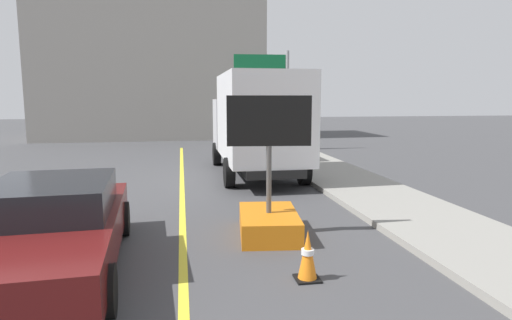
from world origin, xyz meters
TOP-DOWN VIEW (x-y plane):
  - lane_center_stripe at (0.00, 6.00)m, footprint 0.14×36.00m
  - arrow_board_trailer at (1.66, 8.55)m, footprint 1.60×1.91m
  - box_truck at (2.55, 15.10)m, footprint 2.61×6.97m
  - pickup_car at (-1.98, 7.37)m, footprint 2.38×5.10m
  - highway_guide_sign at (4.56, 22.21)m, footprint 2.79×0.25m
  - far_building_block at (-1.78, 30.98)m, footprint 14.40×6.18m
  - traffic_cone_mid_lane at (1.80, 6.38)m, footprint 0.36×0.36m

SIDE VIEW (x-z plane):
  - lane_center_stripe at x=0.00m, z-range 0.00..0.01m
  - traffic_cone_mid_lane at x=1.80m, z-range -0.01..0.75m
  - arrow_board_trailer at x=1.66m, z-range -0.87..1.83m
  - pickup_car at x=-1.98m, z-range 0.01..1.39m
  - box_truck at x=2.55m, z-range 0.13..3.56m
  - highway_guide_sign at x=4.56m, z-range 0.92..5.92m
  - far_building_block at x=-1.78m, z-range 0.00..10.10m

